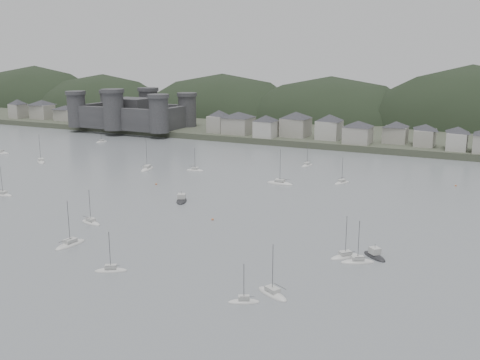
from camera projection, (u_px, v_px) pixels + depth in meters
The scene contains 10 objects.
ground at pixel (57, 297), 97.05m from camera, with size 900.00×900.00×0.00m, color slate.
far_shore_land at pixel (387, 119), 354.38m from camera, with size 900.00×250.00×3.00m, color #383D2D.
forested_ridge at pixel (385, 144), 332.85m from camera, with size 851.55×103.94×102.57m.
castle at pixel (132, 112), 303.28m from camera, with size 66.00×43.00×20.00m.
waterfront_town at pixel (454, 135), 233.45m from camera, with size 451.48×28.46×12.92m.
sailboat_lead at pixel (91, 223), 139.33m from camera, with size 7.38×3.75×9.68m.
moored_fleet at pixel (171, 201), 159.59m from camera, with size 268.82×170.07×13.12m.
motor_launch_near at pixel (375, 256), 115.98m from camera, with size 6.84×6.44×3.67m.
motor_launch_far at pixel (182, 200), 160.21m from camera, with size 6.36×8.69×3.96m.
mooring_buoys at pixel (319, 229), 134.09m from camera, with size 116.76×143.95×0.70m.
Camera 1 is at (69.40, -65.80, 42.65)m, focal length 40.13 mm.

